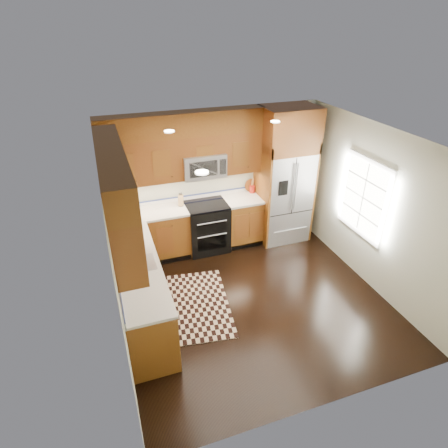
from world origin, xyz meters
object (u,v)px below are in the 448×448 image
object	(u,v)px
knife_block	(181,200)
range	(207,227)
refrigerator	(285,176)
utensil_crock	(252,188)
rug	(197,304)

from	to	relation	value
knife_block	range	bearing A→B (deg)	-17.12
refrigerator	knife_block	size ratio (longest dim) A/B	10.69
range	utensil_crock	world-z (taller)	utensil_crock
refrigerator	rug	distance (m)	2.93
utensil_crock	range	bearing A→B (deg)	-167.77
refrigerator	knife_block	distance (m)	2.01
refrigerator	knife_block	bearing A→B (deg)	175.02
refrigerator	utensil_crock	xyz separation A→B (m)	(-0.55, 0.25, -0.26)
refrigerator	rug	xyz separation A→B (m)	(-2.18, -1.47, -1.30)
range	refrigerator	distance (m)	1.76
knife_block	rug	bearing A→B (deg)	-96.45
knife_block	utensil_crock	bearing A→B (deg)	3.23
utensil_crock	knife_block	bearing A→B (deg)	-176.77
range	rug	world-z (taller)	range
range	refrigerator	size ratio (longest dim) A/B	0.36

